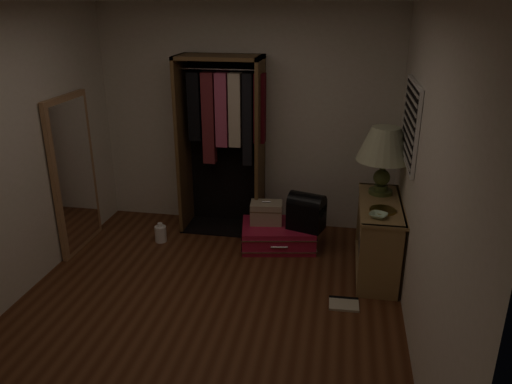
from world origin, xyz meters
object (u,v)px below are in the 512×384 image
table_lamp (385,146)px  train_case (266,212)px  black_bag (306,211)px  console_bookshelf (378,234)px  floor_mirror (74,174)px  pink_suitcase (278,235)px  open_wardrobe (224,130)px  white_jug (161,234)px

table_lamp → train_case: bearing=172.3°
black_bag → console_bookshelf: bearing=-5.5°
console_bookshelf → train_case: (-1.21, 0.40, -0.02)m
floor_mirror → black_bag: floor_mirror is taller
floor_mirror → pink_suitcase: bearing=10.0°
open_wardrobe → table_lamp: size_ratio=2.95×
black_bag → floor_mirror: bearing=-154.5°
open_wardrobe → table_lamp: open_wardrobe is taller
console_bookshelf → floor_mirror: (-3.24, -0.03, 0.46)m
table_lamp → white_jug: 2.67m
open_wardrobe → floor_mirror: size_ratio=1.21×
table_lamp → console_bookshelf: bearing=-90.8°
white_jug → console_bookshelf: bearing=-5.0°
pink_suitcase → table_lamp: size_ratio=1.32×
console_bookshelf → table_lamp: (0.00, 0.23, 0.86)m
console_bookshelf → black_bag: console_bookshelf is taller
white_jug → floor_mirror: bearing=-163.8°
white_jug → open_wardrobe: bearing=39.3°
pink_suitcase → floor_mirror: bearing=179.9°
pink_suitcase → open_wardrobe: bearing=141.1°
floor_mirror → white_jug: floor_mirror is taller
console_bookshelf → open_wardrobe: 2.08m
console_bookshelf → pink_suitcase: bearing=161.7°
open_wardrobe → black_bag: open_wardrobe is taller
console_bookshelf → train_case: 1.27m
pink_suitcase → console_bookshelf: bearing=-28.4°
open_wardrobe → black_bag: (1.01, -0.42, -0.76)m
black_bag → table_lamp: (0.75, -0.09, 0.79)m
pink_suitcase → train_case: bearing=152.3°
console_bookshelf → open_wardrobe: open_wardrobe is taller
floor_mirror → pink_suitcase: floor_mirror is taller
console_bookshelf → train_case: console_bookshelf is taller
console_bookshelf → black_bag: size_ratio=2.56×
open_wardrobe → black_bag: 1.33m
console_bookshelf → table_lamp: table_lamp is taller
train_case → table_lamp: table_lamp is taller
open_wardrobe → table_lamp: bearing=-15.9°
white_jug → table_lamp: bearing=0.5°
floor_mirror → console_bookshelf: bearing=0.6°
table_lamp → white_jug: (-2.41, -0.02, -1.16)m
table_lamp → floor_mirror: bearing=-175.3°
train_case → black_bag: black_bag is taller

